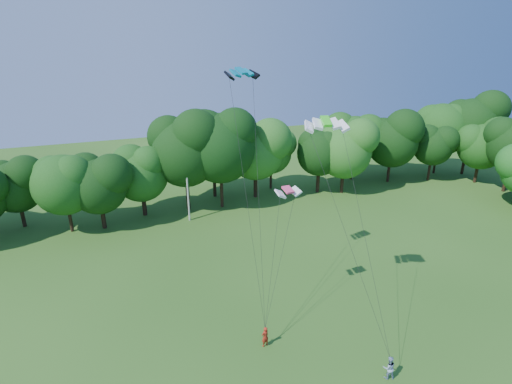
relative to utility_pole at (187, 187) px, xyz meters
name	(u,v)px	position (x,y,z in m)	size (l,w,h in m)	color
utility_pole	(187,187)	(0.00, 0.00, 0.00)	(1.79, 0.22, 8.94)	beige
kite_flyer_left	(265,337)	(0.96, -24.01, -3.73)	(0.62, 0.41, 1.70)	#AF2716
kite_flyer_right	(389,368)	(7.78, -29.76, -3.69)	(0.86, 0.67, 1.78)	#8FA6C6
kite_teal	(241,71)	(1.90, -16.20, 14.90)	(2.81, 1.73, 0.53)	#047495
kite_green	(326,121)	(6.30, -21.80, 11.79)	(3.27, 2.09, 0.59)	#36EA23
kite_pink	(288,190)	(4.18, -20.38, 6.40)	(2.07, 1.13, 0.35)	#FB457B
tree_back_center	(220,142)	(5.09, 2.80, 4.60)	(10.10, 10.10, 14.69)	#312113
tree_back_east	(392,137)	(35.33, 6.40, 1.91)	(7.14, 7.14, 10.38)	#352215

